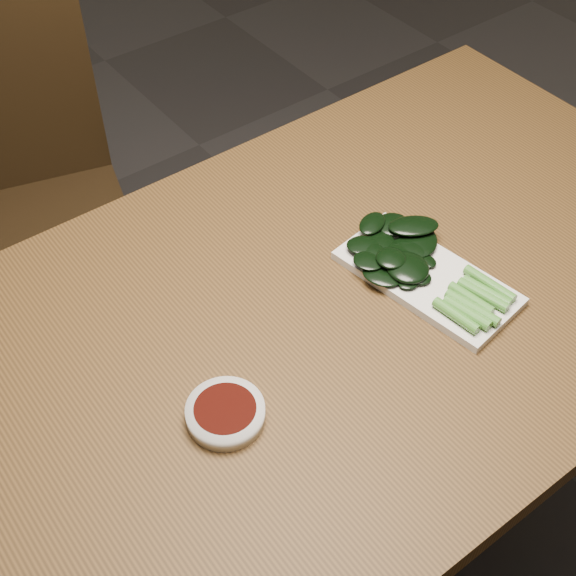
% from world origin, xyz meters
% --- Properties ---
extents(ground, '(6.00, 6.00, 0.00)m').
position_xyz_m(ground, '(0.00, 0.00, 0.00)').
color(ground, '#292626').
rests_on(ground, ground).
extents(table, '(1.40, 0.80, 0.75)m').
position_xyz_m(table, '(0.00, 0.00, 0.68)').
color(table, '#493014').
rests_on(table, ground).
extents(chair_far, '(0.54, 0.54, 0.89)m').
position_xyz_m(chair_far, '(-0.19, 0.81, 0.49)').
color(chair_far, black).
rests_on(chair_far, ground).
extents(sauce_bowl, '(0.10, 0.10, 0.02)m').
position_xyz_m(sauce_bowl, '(-0.23, -0.08, 0.76)').
color(sauce_bowl, silver).
rests_on(sauce_bowl, table).
extents(serving_plate, '(0.17, 0.29, 0.01)m').
position_xyz_m(serving_plate, '(0.15, -0.05, 0.76)').
color(serving_plate, silver).
rests_on(serving_plate, table).
extents(gai_lan, '(0.18, 0.29, 0.03)m').
position_xyz_m(gai_lan, '(0.15, -0.03, 0.77)').
color(gai_lan, '#45842D').
rests_on(gai_lan, serving_plate).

